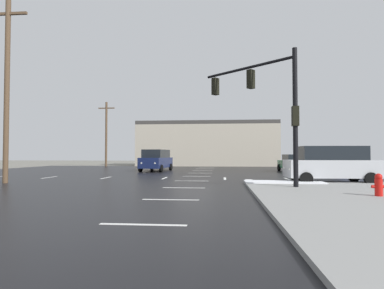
% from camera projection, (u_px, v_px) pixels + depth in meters
% --- Properties ---
extents(ground_plane, '(120.00, 120.00, 0.00)m').
position_uv_depth(ground_plane, '(194.00, 179.00, 21.17)').
color(ground_plane, slate).
extents(road_asphalt, '(44.00, 44.00, 0.02)m').
position_uv_depth(road_asphalt, '(194.00, 179.00, 21.17)').
color(road_asphalt, black).
rests_on(road_asphalt, ground_plane).
extents(snow_strip_curbside, '(4.00, 1.60, 0.06)m').
position_uv_depth(snow_strip_curbside, '(284.00, 182.00, 16.74)').
color(snow_strip_curbside, white).
rests_on(snow_strip_curbside, sidewalk_corner).
extents(lane_markings, '(36.15, 36.15, 0.01)m').
position_uv_depth(lane_markings, '(212.00, 180.00, 19.69)').
color(lane_markings, silver).
rests_on(lane_markings, road_asphalt).
extents(traffic_signal_mast, '(4.27, 3.82, 6.33)m').
position_uv_depth(traffic_signal_mast, '(267.00, 98.00, 15.69)').
color(traffic_signal_mast, black).
rests_on(traffic_signal_mast, sidewalk_corner).
extents(fire_hydrant, '(0.48, 0.26, 0.79)m').
position_uv_depth(fire_hydrant, '(379.00, 185.00, 11.30)').
color(fire_hydrant, red).
rests_on(fire_hydrant, sidewalk_corner).
extents(strip_building_background, '(19.05, 8.00, 6.10)m').
position_uv_depth(strip_building_background, '(208.00, 144.00, 45.94)').
color(strip_building_background, '#BCB29E').
rests_on(strip_building_background, ground_plane).
extents(suv_silver, '(4.89, 2.30, 2.03)m').
position_uv_depth(suv_silver, '(331.00, 164.00, 17.60)').
color(suv_silver, '#B7BABF').
rests_on(suv_silver, road_asphalt).
extents(sedan_blue, '(2.30, 4.64, 1.58)m').
position_uv_depth(sedan_blue, '(338.00, 164.00, 26.35)').
color(sedan_blue, navy).
rests_on(sedan_blue, road_asphalt).
extents(suv_black, '(2.18, 4.84, 2.03)m').
position_uv_depth(suv_black, '(318.00, 160.00, 31.27)').
color(suv_black, black).
rests_on(suv_black, road_asphalt).
extents(suv_navy, '(2.57, 4.98, 2.03)m').
position_uv_depth(suv_navy, '(156.00, 160.00, 30.44)').
color(suv_navy, '#141E47').
rests_on(suv_navy, road_asphalt).
extents(sedan_green, '(2.15, 4.59, 1.58)m').
position_uv_depth(sedan_green, '(293.00, 163.00, 28.94)').
color(sedan_green, '#195933').
rests_on(sedan_green, road_asphalt).
extents(utility_pole_mid, '(2.20, 0.28, 10.27)m').
position_uv_depth(utility_pole_mid, '(7.00, 87.00, 17.85)').
color(utility_pole_mid, brown).
rests_on(utility_pole_mid, ground_plane).
extents(utility_pole_distant, '(2.20, 0.28, 8.59)m').
position_uv_depth(utility_pole_distant, '(106.00, 133.00, 42.91)').
color(utility_pole_distant, brown).
rests_on(utility_pole_distant, ground_plane).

